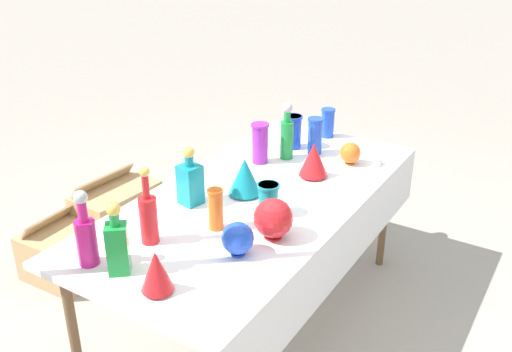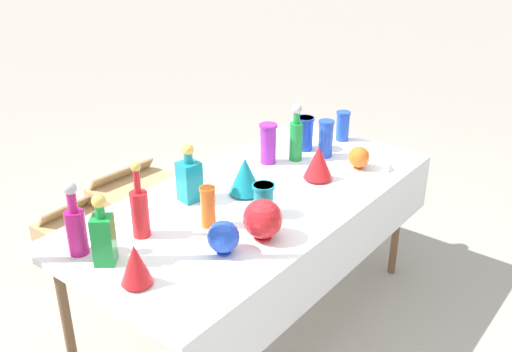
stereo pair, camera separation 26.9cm
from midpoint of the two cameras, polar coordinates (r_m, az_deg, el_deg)
name	(u,v)px [view 2 (the right image)]	position (r m, az deg, el deg)	size (l,w,h in m)	color
ground_plane	(256,321)	(3.15, 2.52, -14.38)	(40.00, 40.00, 0.00)	#A0998C
display_table	(262,208)	(2.74, 3.38, -3.27)	(1.94, 0.93, 0.76)	white
tall_bottle_0	(76,226)	(2.29, -14.43, -4.93)	(0.08, 0.08, 0.31)	#C61972
tall_bottle_1	(140,210)	(2.36, -8.39, -3.44)	(0.07, 0.07, 0.34)	red
tall_bottle_2	(296,136)	(3.08, 6.53, 3.93)	(0.07, 0.07, 0.32)	#198C38
square_decanter_0	(189,178)	(2.64, -3.81, -0.24)	(0.11, 0.11, 0.28)	teal
square_decanter_1	(103,235)	(2.21, -11.71, -5.88)	(0.11, 0.11, 0.29)	#198C38
slender_vase_0	(343,125)	(3.41, 10.93, 5.00)	(0.08, 0.08, 0.17)	blue
slender_vase_1	(326,138)	(3.16, 9.43, 3.77)	(0.09, 0.09, 0.21)	blue
slender_vase_2	(208,206)	(2.42, -1.67, -3.06)	(0.07, 0.07, 0.18)	orange
slender_vase_3	(268,142)	(3.04, 3.76, 3.32)	(0.10, 0.10, 0.22)	purple
slender_vase_4	(263,199)	(2.52, 3.81, -2.34)	(0.10, 0.10, 0.15)	teal
slender_vase_5	(305,132)	(3.24, 7.26, 4.30)	(0.11, 0.11, 0.19)	blue
fluted_vase_0	(135,264)	(2.08, -8.35, -8.82)	(0.12, 0.12, 0.17)	red
fluted_vase_1	(318,162)	(2.88, 8.93, 1.32)	(0.15, 0.15, 0.18)	red
fluted_vase_2	(245,175)	(2.69, 1.74, -0.01)	(0.16, 0.16, 0.19)	teal
round_bowl_0	(263,219)	(2.34, 3.97, -4.39)	(0.17, 0.17, 0.17)	red
round_bowl_1	(223,237)	(2.25, 0.13, -6.21)	(0.13, 0.13, 0.14)	blue
round_bowl_2	(359,157)	(3.06, 12.75, 1.79)	(0.11, 0.11, 0.12)	orange
price_tag_left	(390,168)	(3.08, 15.69, 0.75)	(0.06, 0.01, 0.04)	white
cardboard_box_behind_left	(86,240)	(3.66, -14.66, -6.30)	(0.48, 0.44, 0.37)	tan
cardboard_box_behind_right	(135,209)	(3.85, -10.06, -3.31)	(0.55, 0.35, 0.47)	tan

